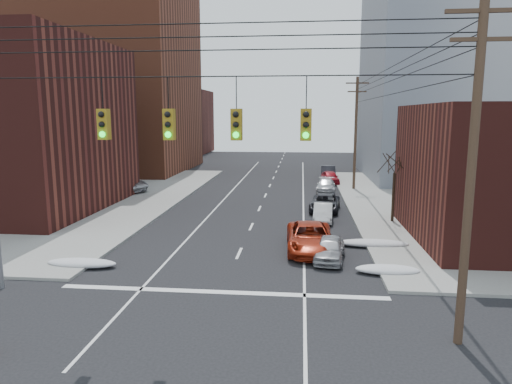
% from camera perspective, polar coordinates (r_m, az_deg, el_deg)
% --- Properties ---
extents(ground, '(160.00, 160.00, 0.00)m').
position_cam_1_polar(ground, '(14.11, -9.31, -22.19)').
color(ground, black).
rests_on(ground, ground).
extents(building_brick_tall, '(24.00, 20.00, 30.00)m').
position_cam_1_polar(building_brick_tall, '(65.94, -19.52, 15.72)').
color(building_brick_tall, brown).
rests_on(building_brick_tall, ground).
extents(building_brick_far, '(22.00, 18.00, 12.00)m').
position_cam_1_polar(building_brick_far, '(90.43, -13.32, 8.50)').
color(building_brick_far, '#441814').
rests_on(building_brick_far, ground).
extents(building_office, '(22.00, 20.00, 25.00)m').
position_cam_1_polar(building_office, '(58.84, 25.01, 13.73)').
color(building_office, gray).
rests_on(building_office, ground).
extents(building_glass, '(20.00, 18.00, 22.00)m').
position_cam_1_polar(building_glass, '(84.21, 20.38, 11.50)').
color(building_glass, gray).
rests_on(building_glass, ground).
extents(utility_pole_right, '(2.20, 0.28, 11.00)m').
position_cam_1_polar(utility_pole_right, '(15.54, 25.34, 2.70)').
color(utility_pole_right, '#473323').
rests_on(utility_pole_right, ground).
extents(utility_pole_far, '(2.20, 0.28, 11.00)m').
position_cam_1_polar(utility_pole_far, '(45.87, 12.35, 7.39)').
color(utility_pole_far, '#473323').
rests_on(utility_pole_far, ground).
extents(traffic_signals, '(17.00, 0.42, 2.02)m').
position_cam_1_polar(traffic_signals, '(14.86, -6.73, 8.64)').
color(traffic_signals, black).
rests_on(traffic_signals, ground).
extents(bare_tree, '(2.09, 2.20, 4.93)m').
position_cam_1_polar(bare_tree, '(32.57, 16.80, 0.24)').
color(bare_tree, black).
rests_on(bare_tree, ground).
extents(snow_nw, '(3.50, 1.08, 0.42)m').
position_cam_1_polar(snow_nw, '(24.25, -20.95, -8.29)').
color(snow_nw, silver).
rests_on(snow_nw, ground).
extents(snow_ne, '(3.00, 1.08, 0.42)m').
position_cam_1_polar(snow_ne, '(22.62, 16.11, -9.31)').
color(snow_ne, silver).
rests_on(snow_ne, ground).
extents(snow_east_far, '(4.00, 1.08, 0.42)m').
position_cam_1_polar(snow_east_far, '(26.86, 14.41, -6.22)').
color(snow_east_far, silver).
rests_on(snow_east_far, ground).
extents(red_pickup, '(2.72, 5.53, 1.51)m').
position_cam_1_polar(red_pickup, '(25.29, 6.79, -5.69)').
color(red_pickup, '#98230D').
rests_on(red_pickup, ground).
extents(parked_car_a, '(1.93, 3.76, 1.23)m').
position_cam_1_polar(parked_car_a, '(23.90, 9.19, -7.01)').
color(parked_car_a, '#9F9FA3').
rests_on(parked_car_a, ground).
extents(parked_car_b, '(1.51, 3.76, 1.21)m').
position_cam_1_polar(parked_car_b, '(32.39, 8.37, -2.59)').
color(parked_car_b, silver).
rests_on(parked_car_b, ground).
extents(parked_car_c, '(2.70, 4.85, 1.28)m').
position_cam_1_polar(parked_car_c, '(35.76, 8.60, -1.38)').
color(parked_car_c, black).
rests_on(parked_car_c, ground).
extents(parked_car_d, '(2.09, 4.48, 1.26)m').
position_cam_1_polar(parked_car_d, '(44.61, 8.73, 0.79)').
color(parked_car_d, '#A7A8AC').
rests_on(parked_car_d, ground).
extents(parked_car_e, '(2.05, 4.21, 1.38)m').
position_cam_1_polar(parked_car_e, '(50.17, 9.24, 1.82)').
color(parked_car_e, maroon).
rests_on(parked_car_e, ground).
extents(parked_car_f, '(1.66, 4.62, 1.51)m').
position_cam_1_polar(parked_car_f, '(53.95, 9.00, 2.44)').
color(parked_car_f, black).
rests_on(parked_car_f, ground).
extents(lot_car_a, '(4.88, 2.47, 1.53)m').
position_cam_1_polar(lot_car_a, '(36.47, -24.33, -1.48)').
color(lot_car_a, white).
rests_on(lot_car_a, sidewalk_nw).
extents(lot_car_b, '(5.96, 4.07, 1.52)m').
position_cam_1_polar(lot_car_b, '(45.39, -16.49, 1.01)').
color(lot_car_b, '#A1A1A5').
rests_on(lot_car_b, sidewalk_nw).
extents(lot_car_c, '(4.41, 2.11, 1.24)m').
position_cam_1_polar(lot_car_c, '(42.49, -24.73, -0.24)').
color(lot_car_c, black).
rests_on(lot_car_c, sidewalk_nw).
extents(lot_car_d, '(3.97, 2.45, 1.26)m').
position_cam_1_polar(lot_car_d, '(42.09, -23.75, -0.24)').
color(lot_car_d, '#B6B6BB').
rests_on(lot_car_d, sidewalk_nw).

